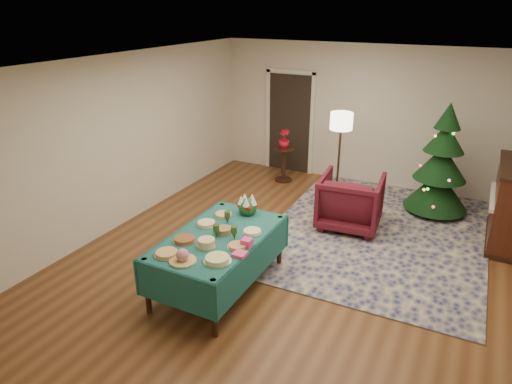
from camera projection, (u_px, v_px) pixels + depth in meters
The scene contains 25 objects.
room_shell at pixel (298, 172), 5.93m from camera, with size 7.00×7.00×7.00m.
doorway at pixel (290, 120), 9.57m from camera, with size 1.08×0.04×2.16m.
rug at pixel (377, 232), 7.25m from camera, with size 3.20×4.20×0.02m, color #151C50.
buffet_table at pixel (218, 246), 5.67m from camera, with size 1.10×1.87×0.73m.
platter_0 at pixel (167, 253), 5.18m from camera, with size 0.29×0.29×0.05m.
platter_1 at pixel (183, 257), 5.03m from camera, with size 0.31×0.31×0.16m.
platter_2 at pixel (217, 259), 5.05m from camera, with size 0.32×0.32×0.06m.
platter_3 at pixel (185, 240), 5.48m from camera, with size 0.29×0.29×0.05m.
platter_4 at pixel (206, 243), 5.35m from camera, with size 0.24×0.24×0.10m.
platter_5 at pixel (237, 246), 5.34m from camera, with size 0.25×0.25×0.04m.
platter_6 at pixel (206, 224), 5.87m from camera, with size 0.26×0.26×0.05m.
platter_7 at pixel (224, 230), 5.68m from camera, with size 0.24×0.24×0.07m.
platter_8 at pixel (252, 232), 5.68m from camera, with size 0.26×0.26×0.04m.
platter_9 at pixel (223, 215), 6.13m from camera, with size 0.26×0.26×0.04m.
goblet_0 at pixel (227, 217), 5.90m from camera, with size 0.08×0.08×0.17m.
goblet_1 at pixel (234, 232), 5.50m from camera, with size 0.08×0.08×0.17m.
goblet_2 at pixel (216, 231), 5.55m from camera, with size 0.08×0.08×0.17m.
napkin_stack at pixel (240, 254), 5.17m from camera, with size 0.15×0.15×0.04m, color #F0427C.
gift_box at pixel (247, 243), 5.36m from camera, with size 0.12×0.12×0.10m, color #E33F84.
centerpiece at pixel (248, 205), 6.15m from camera, with size 0.26×0.26×0.30m.
armchair at pixel (351, 199), 7.27m from camera, with size 0.95×0.89×0.97m, color #51111D.
floor_lamp at pixel (341, 127), 7.96m from camera, with size 0.39×0.39×1.63m.
side_table at pixel (284, 165), 9.25m from camera, with size 0.39×0.39×0.70m.
potted_plant at pixel (284, 143), 9.07m from camera, with size 0.21×0.38×0.21m, color red.
christmas_tree at pixel (441, 165), 7.64m from camera, with size 1.38×1.38×1.92m.
Camera 1 is at (2.06, -5.22, 3.39)m, focal length 32.00 mm.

